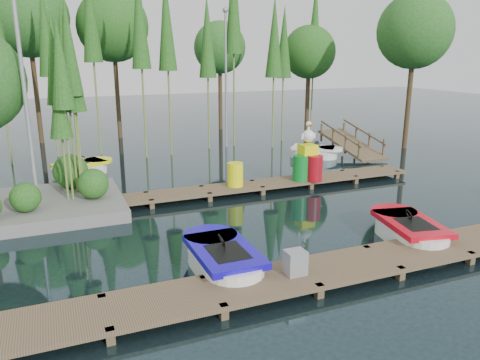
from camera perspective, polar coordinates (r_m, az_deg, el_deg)
name	(u,v)px	position (r m, az deg, el deg)	size (l,w,h in m)	color
ground_plane	(231,220)	(14.53, -1.08, -4.87)	(90.00, 90.00, 0.00)	#1D3136
near_dock	(304,275)	(10.71, 7.86, -11.35)	(18.00, 1.50, 0.50)	brown
far_dock	(232,188)	(17.02, -1.00, -1.01)	(15.00, 1.20, 0.50)	brown
island	(0,114)	(16.17, -27.25, 7.14)	(6.20, 4.20, 6.75)	slate
tree_screen	(106,27)	(23.52, -15.99, 17.45)	(34.42, 18.53, 10.31)	#402F1B
lamp_island	(23,79)	(15.25, -24.94, 11.10)	(0.30, 0.30, 7.25)	gray
lamp_rear	(226,67)	(25.36, -1.74, 13.61)	(0.30, 0.30, 7.25)	gray
ramp	(351,144)	(24.15, 13.41, 4.34)	(1.50, 3.94, 1.49)	brown
boat_blue	(223,260)	(11.14, -2.07, -9.78)	(1.35, 2.98, 1.00)	white
boat_red	(409,231)	(13.67, 19.91, -5.92)	(1.83, 3.06, 0.96)	white
boat_yellow_far	(81,169)	(20.78, -18.83, 1.31)	(2.89, 2.16, 1.32)	white
boat_white_far	(314,152)	(23.32, 9.06, 3.40)	(2.75, 2.52, 1.22)	white
utility_cabinet	(295,262)	(10.45, 6.75, -9.95)	(0.45, 0.38, 0.55)	gray
yellow_barrel	(235,175)	(16.93, -0.58, 0.67)	(0.58, 0.58, 0.86)	#F6FD0D
drum_cluster	(309,162)	(18.02, 8.37, 2.13)	(1.29, 1.18, 2.23)	#0D7925
seagull_post	(319,164)	(18.47, 9.62, 1.90)	(0.46, 0.25, 0.73)	gray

